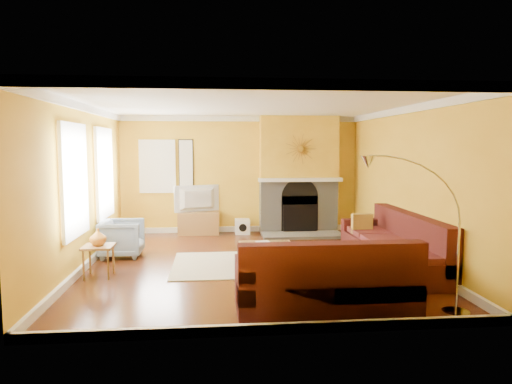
{
  "coord_description": "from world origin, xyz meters",
  "views": [
    {
      "loc": [
        -0.62,
        -7.65,
        2.02
      ],
      "look_at": [
        0.13,
        0.4,
        1.2
      ],
      "focal_mm": 32.0,
      "sensor_mm": 36.0,
      "label": 1
    }
  ],
  "objects": [
    {
      "name": "fireplace",
      "position": [
        1.35,
        2.8,
        1.35
      ],
      "size": [
        1.8,
        0.4,
        2.7
      ],
      "primitive_type": null,
      "color": "gray",
      "rests_on": "floor"
    },
    {
      "name": "sectional_sofa",
      "position": [
        1.2,
        -0.88,
        0.45
      ],
      "size": [
        3.1,
        3.63,
        0.9
      ],
      "primitive_type": null,
      "color": "#4B1918",
      "rests_on": "floor"
    },
    {
      "name": "tv",
      "position": [
        -0.97,
        2.73,
        0.82
      ],
      "size": [
        1.04,
        0.49,
        0.61
      ],
      "primitive_type": "imported",
      "rotation": [
        0.0,
        0.0,
        3.49
      ],
      "color": "black",
      "rests_on": "media_console"
    },
    {
      "name": "window_left_near",
      "position": [
        -2.72,
        1.3,
        1.5
      ],
      "size": [
        0.06,
        1.22,
        1.72
      ],
      "primitive_type": "cube",
      "color": "white",
      "rests_on": "wall_left"
    },
    {
      "name": "wall_right",
      "position": [
        2.76,
        0.0,
        1.35
      ],
      "size": [
        0.02,
        6.0,
        2.7
      ],
      "primitive_type": "cube",
      "color": "gold",
      "rests_on": "ground"
    },
    {
      "name": "wall_left",
      "position": [
        -2.76,
        0.0,
        1.35
      ],
      "size": [
        0.02,
        6.0,
        2.7
      ],
      "primitive_type": "cube",
      "color": "gold",
      "rests_on": "ground"
    },
    {
      "name": "ceiling",
      "position": [
        0.0,
        0.0,
        2.71
      ],
      "size": [
        5.5,
        6.0,
        0.02
      ],
      "primitive_type": "cube",
      "color": "white",
      "rests_on": "ground"
    },
    {
      "name": "wall_back",
      "position": [
        0.0,
        3.01,
        1.35
      ],
      "size": [
        5.5,
        0.02,
        2.7
      ],
      "primitive_type": "cube",
      "color": "gold",
      "rests_on": "ground"
    },
    {
      "name": "rug",
      "position": [
        -0.12,
        -0.05,
        0.01
      ],
      "size": [
        2.4,
        1.8,
        0.02
      ],
      "primitive_type": "cube",
      "color": "beige",
      "rests_on": "floor"
    },
    {
      "name": "vase",
      "position": [
        -2.39,
        -0.59,
        0.63
      ],
      "size": [
        0.25,
        0.25,
        0.26
      ],
      "primitive_type": "imported",
      "color": "orange",
      "rests_on": "side_table"
    },
    {
      "name": "media_console",
      "position": [
        -0.97,
        2.73,
        0.26
      ],
      "size": [
        0.93,
        0.42,
        0.51
      ],
      "primitive_type": "cube",
      "color": "olive",
      "rests_on": "floor"
    },
    {
      "name": "window_back",
      "position": [
        -1.9,
        2.96,
        1.55
      ],
      "size": [
        0.82,
        0.06,
        1.22
      ],
      "primitive_type": "cube",
      "color": "white",
      "rests_on": "wall_back"
    },
    {
      "name": "coffee_table",
      "position": [
        0.26,
        -0.19,
        0.18
      ],
      "size": [
        0.91,
        0.91,
        0.36
      ],
      "primitive_type": null,
      "color": "white",
      "rests_on": "floor"
    },
    {
      "name": "wall_front",
      "position": [
        0.0,
        -3.01,
        1.35
      ],
      "size": [
        5.5,
        0.02,
        2.7
      ],
      "primitive_type": "cube",
      "color": "gold",
      "rests_on": "ground"
    },
    {
      "name": "subwoofer",
      "position": [
        0.03,
        2.7,
        0.17
      ],
      "size": [
        0.33,
        0.33,
        0.33
      ],
      "primitive_type": "cube",
      "color": "white",
      "rests_on": "floor"
    },
    {
      "name": "crown_molding",
      "position": [
        0.0,
        0.0,
        2.64
      ],
      "size": [
        5.5,
        6.0,
        0.12
      ],
      "primitive_type": null,
      "color": "white",
      "rests_on": "ceiling"
    },
    {
      "name": "floor",
      "position": [
        0.0,
        0.0,
        -0.01
      ],
      "size": [
        5.5,
        6.0,
        0.02
      ],
      "primitive_type": "cube",
      "color": "#5A2812",
      "rests_on": "ground"
    },
    {
      "name": "side_table",
      "position": [
        -2.39,
        -0.59,
        0.25
      ],
      "size": [
        0.45,
        0.45,
        0.5
      ],
      "primitive_type": null,
      "color": "olive",
      "rests_on": "floor"
    },
    {
      "name": "book",
      "position": [
        0.12,
        -0.1,
        0.37
      ],
      "size": [
        0.29,
        0.34,
        0.03
      ],
      "primitive_type": "imported",
      "rotation": [
        0.0,
        0.0,
        0.26
      ],
      "color": "white",
      "rests_on": "coffee_table"
    },
    {
      "name": "armchair",
      "position": [
        -2.29,
        0.72,
        0.34
      ],
      "size": [
        0.74,
        0.72,
        0.68
      ],
      "primitive_type": "imported",
      "rotation": [
        0.0,
        0.0,
        1.57
      ],
      "color": "gray",
      "rests_on": "floor"
    },
    {
      "name": "wall_art",
      "position": [
        -1.25,
        2.97,
        1.6
      ],
      "size": [
        0.34,
        0.04,
        1.14
      ],
      "primitive_type": "cube",
      "color": "white",
      "rests_on": "wall_back"
    },
    {
      "name": "arc_lamp",
      "position": [
        1.73,
        -2.64,
        0.95
      ],
      "size": [
        1.23,
        0.36,
        1.9
      ],
      "primitive_type": null,
      "color": "silver",
      "rests_on": "floor"
    },
    {
      "name": "sunburst",
      "position": [
        1.35,
        2.57,
        1.95
      ],
      "size": [
        0.7,
        0.04,
        0.7
      ],
      "primitive_type": null,
      "color": "olive",
      "rests_on": "fireplace"
    },
    {
      "name": "window_left_far",
      "position": [
        -2.72,
        -0.6,
        1.5
      ],
      "size": [
        0.06,
        1.22,
        1.72
      ],
      "primitive_type": "cube",
      "color": "white",
      "rests_on": "wall_left"
    },
    {
      "name": "mantel",
      "position": [
        1.35,
        2.56,
        1.25
      ],
      "size": [
        1.92,
        0.22,
        0.08
      ],
      "primitive_type": "cube",
      "color": "white",
      "rests_on": "fireplace"
    },
    {
      "name": "hearth",
      "position": [
        1.35,
        2.25,
        0.03
      ],
      "size": [
        1.8,
        0.7,
        0.06
      ],
      "primitive_type": "cube",
      "color": "gray",
      "rests_on": "floor"
    },
    {
      "name": "baseboard",
      "position": [
        0.0,
        0.0,
        0.06
      ],
      "size": [
        5.5,
        6.0,
        0.12
      ],
      "primitive_type": null,
      "color": "white",
      "rests_on": "floor"
    }
  ]
}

